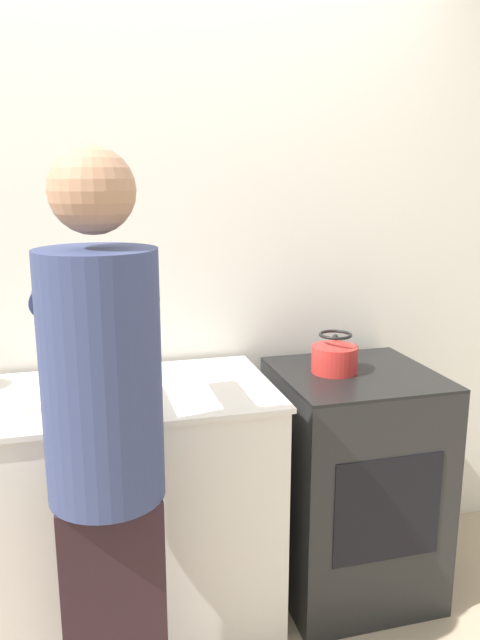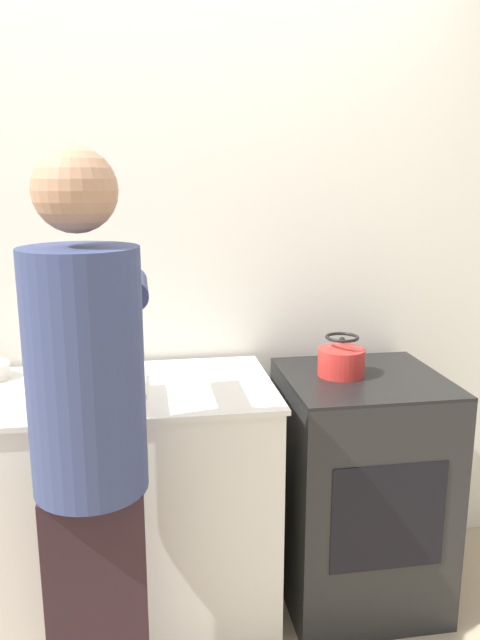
# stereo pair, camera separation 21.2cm
# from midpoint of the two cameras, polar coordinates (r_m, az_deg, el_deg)

# --- Properties ---
(wall_back) EXTENTS (8.00, 0.05, 2.60)m
(wall_back) POSITION_cam_midpoint_polar(r_m,az_deg,el_deg) (2.50, -11.34, 4.87)
(wall_back) COLOR silver
(wall_back) RESTS_ON ground_plane
(counter) EXTENTS (1.47, 0.63, 0.92)m
(counter) POSITION_cam_midpoint_polar(r_m,az_deg,el_deg) (2.42, -17.93, -16.96)
(counter) COLOR silver
(counter) RESTS_ON ground_plane
(oven) EXTENTS (0.59, 0.58, 0.91)m
(oven) POSITION_cam_midpoint_polar(r_m,az_deg,el_deg) (2.58, 7.85, -14.51)
(oven) COLOR black
(oven) RESTS_ON ground_plane
(person) EXTENTS (0.35, 0.59, 1.72)m
(person) POSITION_cam_midpoint_polar(r_m,az_deg,el_deg) (1.76, -15.70, -10.98)
(person) COLOR black
(person) RESTS_ON ground_plane
(cutting_board) EXTENTS (0.39, 0.26, 0.02)m
(cutting_board) POSITION_cam_midpoint_polar(r_m,az_deg,el_deg) (2.22, -16.49, -6.42)
(cutting_board) COLOR silver
(cutting_board) RESTS_ON counter
(knife) EXTENTS (0.24, 0.08, 0.01)m
(knife) POSITION_cam_midpoint_polar(r_m,az_deg,el_deg) (2.21, -16.19, -6.14)
(knife) COLOR silver
(knife) RESTS_ON cutting_board
(kettle) EXTENTS (0.18, 0.18, 0.15)m
(kettle) POSITION_cam_midpoint_polar(r_m,az_deg,el_deg) (2.38, 6.14, -3.31)
(kettle) COLOR red
(kettle) RESTS_ON oven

